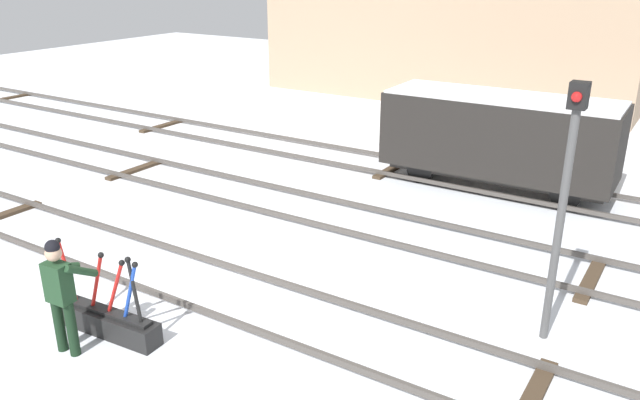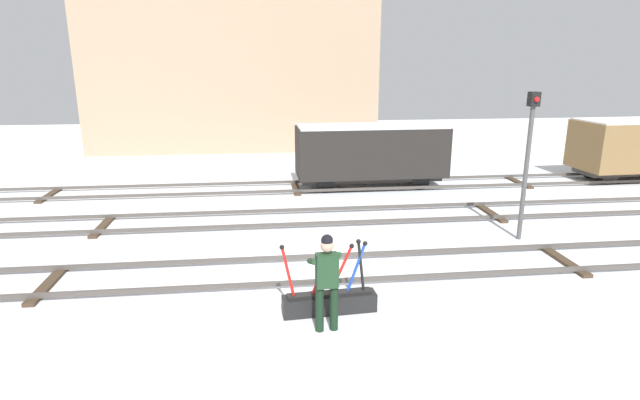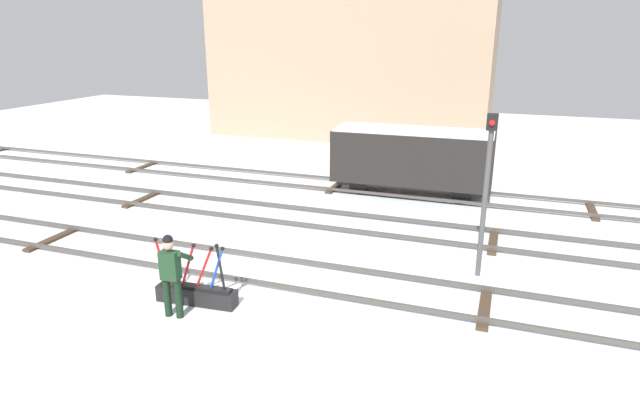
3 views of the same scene
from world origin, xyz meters
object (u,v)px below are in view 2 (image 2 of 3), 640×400
object	(u,v)px
signal_post	(528,152)
freight_car_back_track	(371,152)
switch_lever_frame	(330,300)
rail_worker	(327,276)

from	to	relation	value
signal_post	freight_car_back_track	distance (m)	6.83
freight_car_back_track	switch_lever_frame	bearing A→B (deg)	-107.39
rail_worker	freight_car_back_track	distance (m)	10.71
rail_worker	signal_post	size ratio (longest dim) A/B	0.46
switch_lever_frame	signal_post	world-z (taller)	signal_post
freight_car_back_track	rail_worker	bearing A→B (deg)	-107.18
switch_lever_frame	rail_worker	size ratio (longest dim) A/B	1.02
rail_worker	freight_car_back_track	size ratio (longest dim) A/B	0.32
switch_lever_frame	rail_worker	bearing A→B (deg)	-107.20
rail_worker	freight_car_back_track	bearing A→B (deg)	69.60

